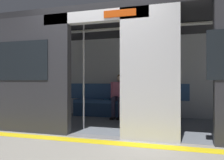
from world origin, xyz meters
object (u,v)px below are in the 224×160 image
object	(u,v)px
bench_seat	(122,104)
person_seated	(120,92)
train_car	(110,57)
grab_pole_door	(84,75)
book	(108,99)
grab_pole_far	(125,75)
handbag	(138,97)

from	to	relation	value
bench_seat	person_seated	world-z (taller)	person_seated
train_car	grab_pole_door	size ratio (longest dim) A/B	2.89
grab_pole_door	book	bearing A→B (deg)	-90.23
grab_pole_door	grab_pole_far	world-z (taller)	same
handbag	grab_pole_door	size ratio (longest dim) A/B	0.12
handbag	book	bearing A→B (deg)	0.11
train_car	person_seated	world-z (taller)	train_car
train_car	bench_seat	bearing A→B (deg)	-93.79
train_car	person_seated	size ratio (longest dim) A/B	5.36
grab_pole_door	grab_pole_far	distance (m)	0.86
person_seated	handbag	bearing A→B (deg)	-169.79
person_seated	grab_pole_far	distance (m)	1.67
bench_seat	book	distance (m)	0.44
train_car	grab_pole_door	distance (m)	0.88
train_car	grab_pole_door	world-z (taller)	train_car
bench_seat	grab_pole_far	world-z (taller)	grab_pole_far
person_seated	grab_pole_door	distance (m)	1.72
bench_seat	grab_pole_door	world-z (taller)	grab_pole_door
handbag	book	xyz separation A→B (m)	(0.85, 0.00, -0.07)
handbag	book	distance (m)	0.85
book	train_car	bearing A→B (deg)	114.33
bench_seat	grab_pole_door	bearing A→B (deg)	75.57
handbag	book	size ratio (longest dim) A/B	1.18
bench_seat	handbag	distance (m)	0.47
grab_pole_far	handbag	bearing A→B (deg)	-89.72
book	person_seated	bearing A→B (deg)	172.08
bench_seat	handbag	world-z (taller)	handbag
person_seated	book	size ratio (longest dim) A/B	5.43
book	grab_pole_door	xyz separation A→B (m)	(0.01, 1.71, 0.63)
person_seated	grab_pole_far	xyz separation A→B (m)	(-0.49, 1.53, 0.42)
person_seated	grab_pole_door	xyz separation A→B (m)	(0.37, 1.62, 0.42)
bench_seat	train_car	bearing A→B (deg)	86.21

